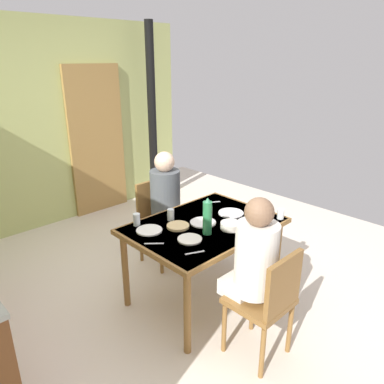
% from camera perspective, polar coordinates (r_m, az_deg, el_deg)
% --- Properties ---
extents(ground_plane, '(6.08, 6.08, 0.00)m').
position_cam_1_polar(ground_plane, '(3.50, -4.31, -16.25)').
color(ground_plane, silver).
extents(wall_back, '(4.24, 0.10, 2.54)m').
position_cam_1_polar(wall_back, '(4.93, -22.75, 9.28)').
color(wall_back, '#B1BA6D').
rests_on(wall_back, ground_plane).
extents(door_wooden, '(0.80, 0.05, 2.00)m').
position_cam_1_polar(door_wooden, '(5.22, -14.52, 7.69)').
color(door_wooden, '#9F773E').
rests_on(door_wooden, ground_plane).
extents(stove_pipe_column, '(0.12, 0.12, 2.54)m').
position_cam_1_polar(stove_pipe_column, '(5.36, -6.22, 11.47)').
color(stove_pipe_column, black).
rests_on(stove_pipe_column, ground_plane).
extents(dining_table, '(1.28, 0.92, 0.74)m').
position_cam_1_polar(dining_table, '(3.18, 1.89, -6.18)').
color(dining_table, brown).
rests_on(dining_table, ground_plane).
extents(chair_near_diner, '(0.40, 0.40, 0.87)m').
position_cam_1_polar(chair_near_diner, '(2.70, 11.73, -16.04)').
color(chair_near_diner, brown).
rests_on(chair_near_diner, ground_plane).
extents(chair_far_diner, '(0.40, 0.40, 0.87)m').
position_cam_1_polar(chair_far_diner, '(3.89, -5.23, -3.83)').
color(chair_far_diner, brown).
rests_on(chair_far_diner, ground_plane).
extents(person_near_diner, '(0.30, 0.37, 0.77)m').
position_cam_1_polar(person_near_diner, '(2.61, 9.69, -9.85)').
color(person_near_diner, silver).
rests_on(person_near_diner, ground_plane).
extents(person_far_diner, '(0.30, 0.37, 0.77)m').
position_cam_1_polar(person_far_diner, '(3.68, -4.03, -0.43)').
color(person_far_diner, '#545854').
rests_on(person_far_diner, ground_plane).
extents(water_bottle_green_near, '(0.07, 0.07, 0.31)m').
position_cam_1_polar(water_bottle_green_near, '(2.92, 2.41, -3.90)').
color(water_bottle_green_near, '#2A7D47').
rests_on(water_bottle_green_near, dining_table).
extents(serving_bowl_center, '(0.17, 0.17, 0.05)m').
position_cam_1_polar(serving_bowl_center, '(3.06, 6.02, -5.22)').
color(serving_bowl_center, silver).
rests_on(serving_bowl_center, dining_table).
extents(dinner_plate_near_left, '(0.21, 0.21, 0.01)m').
position_cam_1_polar(dinner_plate_near_left, '(3.04, -6.61, -5.94)').
color(dinner_plate_near_left, white).
rests_on(dinner_plate_near_left, dining_table).
extents(dinner_plate_near_right, '(0.22, 0.22, 0.01)m').
position_cam_1_polar(dinner_plate_near_right, '(3.16, 1.72, -4.75)').
color(dinner_plate_near_right, white).
rests_on(dinner_plate_near_right, dining_table).
extents(dinner_plate_far_center, '(0.19, 0.19, 0.01)m').
position_cam_1_polar(dinner_plate_far_center, '(2.88, -0.35, -7.33)').
color(dinner_plate_far_center, white).
rests_on(dinner_plate_far_center, dining_table).
extents(dinner_plate_far_side, '(0.23, 0.23, 0.01)m').
position_cam_1_polar(dinner_plate_far_side, '(3.36, 6.07, -3.26)').
color(dinner_plate_far_side, white).
rests_on(dinner_plate_far_side, dining_table).
extents(drinking_glass_by_near_diner, '(0.06, 0.06, 0.09)m').
position_cam_1_polar(drinking_glass_by_near_diner, '(3.32, 13.61, -3.34)').
color(drinking_glass_by_near_diner, silver).
rests_on(drinking_glass_by_near_diner, dining_table).
extents(drinking_glass_by_far_diner, '(0.06, 0.06, 0.10)m').
position_cam_1_polar(drinking_glass_by_far_diner, '(3.20, -3.33, -3.54)').
color(drinking_glass_by_far_diner, silver).
rests_on(drinking_glass_by_far_diner, dining_table).
extents(drinking_glass_spare_center, '(0.06, 0.06, 0.11)m').
position_cam_1_polar(drinking_glass_spare_center, '(3.13, -8.60, -4.25)').
color(drinking_glass_spare_center, silver).
rests_on(drinking_glass_spare_center, dining_table).
extents(bread_plate_sliced, '(0.19, 0.19, 0.02)m').
position_cam_1_polar(bread_plate_sliced, '(3.09, -2.19, -5.30)').
color(bread_plate_sliced, '#DBB77A').
rests_on(bread_plate_sliced, dining_table).
extents(cutlery_knife_near, '(0.02, 0.15, 0.00)m').
position_cam_1_polar(cutlery_knife_near, '(3.33, 10.04, -3.75)').
color(cutlery_knife_near, silver).
rests_on(cutlery_knife_near, dining_table).
extents(cutlery_fork_near, '(0.14, 0.08, 0.00)m').
position_cam_1_polar(cutlery_fork_near, '(2.70, 0.44, -9.41)').
color(cutlery_fork_near, silver).
rests_on(cutlery_fork_near, dining_table).
extents(cutlery_knife_far, '(0.14, 0.09, 0.00)m').
position_cam_1_polar(cutlery_knife_far, '(3.60, 3.25, -1.58)').
color(cutlery_knife_far, silver).
rests_on(cutlery_knife_far, dining_table).
extents(cutlery_fork_far, '(0.12, 0.11, 0.00)m').
position_cam_1_polar(cutlery_fork_far, '(2.84, -5.94, -7.98)').
color(cutlery_fork_far, silver).
rests_on(cutlery_fork_far, dining_table).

